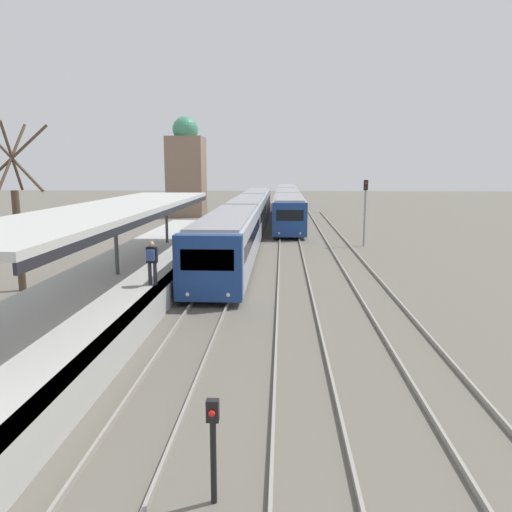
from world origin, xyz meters
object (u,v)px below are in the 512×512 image
(person_on_platform, at_px, (152,259))
(train_far, at_px, (287,201))
(train_near, at_px, (248,214))
(signal_mast_far, at_px, (365,204))
(signal_post_near, at_px, (213,440))

(person_on_platform, distance_m, train_far, 39.80)
(train_near, distance_m, train_far, 17.07)
(person_on_platform, distance_m, train_near, 22.79)
(train_far, distance_m, signal_mast_far, 23.35)
(signal_post_near, distance_m, signal_mast_far, 28.40)
(train_near, distance_m, signal_post_near, 33.59)
(person_on_platform, height_order, signal_mast_far, signal_mast_far)
(person_on_platform, distance_m, signal_mast_far, 19.76)
(signal_post_near, bearing_deg, signal_mast_far, 76.19)
(train_near, xyz_separation_m, train_far, (3.40, 16.73, -0.01))
(person_on_platform, height_order, signal_post_near, person_on_platform)
(person_on_platform, xyz_separation_m, train_near, (2.02, 22.70, -0.34))
(train_far, height_order, signal_mast_far, signal_mast_far)
(train_near, height_order, signal_mast_far, signal_mast_far)
(signal_post_near, bearing_deg, train_far, 88.14)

